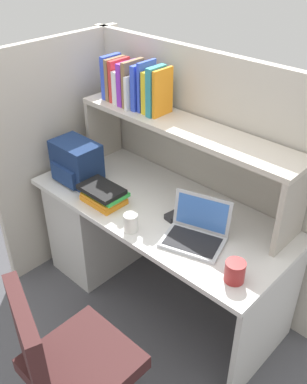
{
  "coord_description": "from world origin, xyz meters",
  "views": [
    {
      "loc": [
        1.38,
        -1.51,
        2.16
      ],
      "look_at": [
        0.0,
        -0.05,
        0.85
      ],
      "focal_mm": 40.11,
      "sensor_mm": 36.0,
      "label": 1
    }
  ],
  "objects": [
    {
      "name": "desk",
      "position": [
        -0.39,
        0.0,
        0.4
      ],
      "size": [
        1.6,
        0.7,
        0.73
      ],
      "color": "silver",
      "rests_on": "ground_plane"
    },
    {
      "name": "office_chair",
      "position": [
        0.3,
        -0.91,
        0.39
      ],
      "size": [
        0.52,
        0.54,
        0.93
      ],
      "rotation": [
        0.0,
        0.0,
        2.81
      ],
      "color": "black",
      "rests_on": "ground_plane"
    },
    {
      "name": "reference_books_on_shelf",
      "position": [
        -0.39,
        0.2,
        1.31
      ],
      "size": [
        0.45,
        0.19,
        0.29
      ],
      "color": "blue",
      "rests_on": "overhead_hutch"
    },
    {
      "name": "backpack",
      "position": [
        -0.58,
        -0.14,
        0.85
      ],
      "size": [
        0.3,
        0.23,
        0.25
      ],
      "color": "navy",
      "rests_on": "desk"
    },
    {
      "name": "desk_book_stack",
      "position": [
        -0.26,
        -0.19,
        0.78
      ],
      "size": [
        0.27,
        0.19,
        0.1
      ],
      "color": "orange",
      "rests_on": "desk"
    },
    {
      "name": "laptop",
      "position": [
        0.34,
        -0.09,
        0.78
      ],
      "size": [
        0.37,
        0.33,
        0.22
      ],
      "color": "#B7BABF",
      "rests_on": "desk"
    },
    {
      "name": "overhead_hutch",
      "position": [
        0.0,
        0.2,
        1.08
      ],
      "size": [
        1.44,
        0.28,
        0.45
      ],
      "color": "#B3A99C",
      "rests_on": "desk"
    },
    {
      "name": "cubicle_partition_left",
      "position": [
        -0.85,
        -0.05,
        0.78
      ],
      "size": [
        0.05,
        1.06,
        1.55
      ],
      "primitive_type": "cube",
      "color": "#BCB5A8",
      "rests_on": "ground_plane"
    },
    {
      "name": "paper_cup",
      "position": [
        0.04,
        -0.27,
        0.78
      ],
      "size": [
        0.08,
        0.08,
        0.1
      ],
      "primitive_type": "cylinder",
      "color": "white",
      "rests_on": "desk"
    },
    {
      "name": "computer_mouse",
      "position": [
        0.14,
        -0.03,
        0.75
      ],
      "size": [
        0.07,
        0.11,
        0.03
      ],
      "primitive_type": "cube",
      "rotation": [
        0.0,
        0.0,
        -0.13
      ],
      "color": "#262628",
      "rests_on": "desk"
    },
    {
      "name": "ground_plane",
      "position": [
        0.0,
        0.0,
        0.0
      ],
      "size": [
        8.0,
        8.0,
        0.0
      ],
      "primitive_type": "plane",
      "color": "#4C4C51"
    },
    {
      "name": "snack_canister",
      "position": [
        0.66,
        -0.2,
        0.78
      ],
      "size": [
        0.1,
        0.1,
        0.11
      ],
      "primitive_type": "cylinder",
      "color": "maroon",
      "rests_on": "desk"
    },
    {
      "name": "cubicle_partition_rear",
      "position": [
        0.0,
        0.38,
        0.78
      ],
      "size": [
        1.84,
        0.05,
        1.55
      ],
      "primitive_type": "cube",
      "color": "#BCB5A8",
      "rests_on": "ground_plane"
    }
  ]
}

